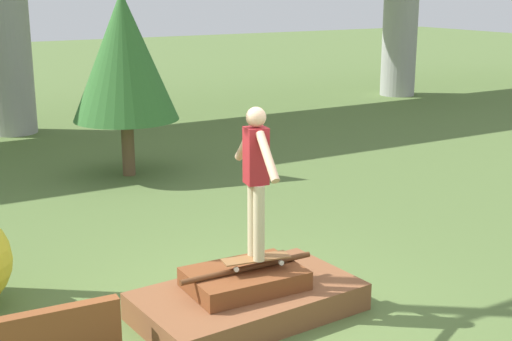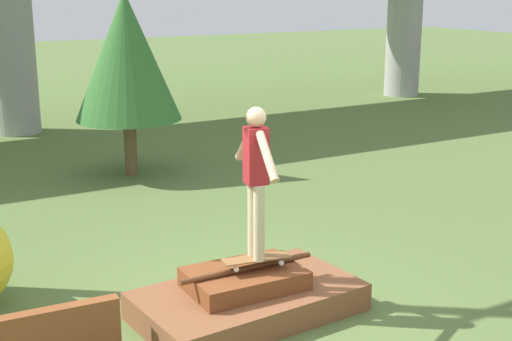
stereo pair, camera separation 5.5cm
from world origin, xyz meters
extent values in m
plane|color=#567038|center=(0.00, 0.00, 0.00)|extent=(80.00, 80.00, 0.00)
cube|color=brown|center=(0.00, 0.00, 0.15)|extent=(2.46, 1.50, 0.30)
cube|color=brown|center=(-0.02, 0.04, 0.41)|extent=(1.24, 0.85, 0.21)
cylinder|color=#5B3319|center=(0.00, 0.00, 0.54)|extent=(1.58, 0.06, 0.06)
cube|color=brown|center=(-2.06, 0.03, 0.28)|extent=(1.22, 0.21, 0.56)
cube|color=brown|center=(0.08, -0.05, 0.65)|extent=(0.75, 0.32, 0.01)
cylinder|color=silver|center=(0.34, 0.00, 0.60)|extent=(0.06, 0.04, 0.05)
cylinder|color=silver|center=(0.31, -0.17, 0.60)|extent=(0.06, 0.04, 0.05)
cylinder|color=silver|center=(-0.16, 0.08, 0.60)|extent=(0.06, 0.04, 0.05)
cylinder|color=silver|center=(-0.19, -0.09, 0.60)|extent=(0.06, 0.04, 0.05)
cylinder|color=#C6B78E|center=(0.09, 0.04, 1.07)|extent=(0.12, 0.12, 0.82)
cylinder|color=#C6B78E|center=(0.06, -0.13, 1.07)|extent=(0.12, 0.12, 0.82)
cube|color=maroon|center=(0.08, -0.05, 1.77)|extent=(0.25, 0.24, 0.59)
sphere|color=tan|center=(0.08, -0.05, 2.18)|extent=(0.21, 0.21, 0.21)
cylinder|color=tan|center=(0.13, 0.27, 1.84)|extent=(0.17, 0.49, 0.46)
cylinder|color=tan|center=(0.02, -0.36, 1.84)|extent=(0.17, 0.49, 0.46)
cylinder|color=#9E9E99|center=(0.00, 11.37, 2.72)|extent=(1.10, 1.10, 5.44)
cylinder|color=#9E9E99|center=(12.10, 11.37, 2.72)|extent=(1.10, 1.10, 5.44)
cylinder|color=brown|center=(0.99, 6.22, 0.53)|extent=(0.24, 0.24, 1.06)
cone|color=#336B2D|center=(0.99, 6.22, 2.22)|extent=(1.93, 1.93, 2.33)
camera|label=1|loc=(-3.52, -6.16, 3.47)|focal=50.00mm
camera|label=2|loc=(-3.47, -6.19, 3.47)|focal=50.00mm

